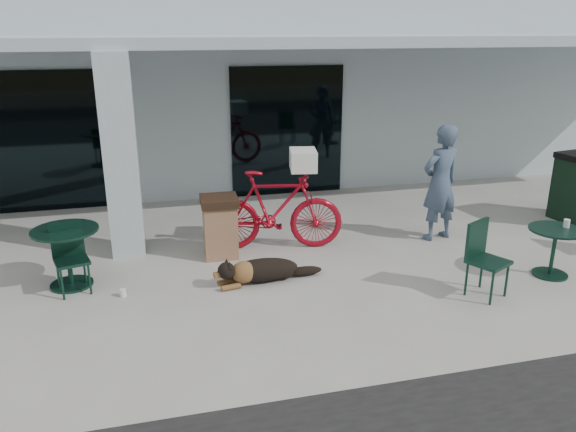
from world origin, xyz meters
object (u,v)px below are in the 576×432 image
object	(u,v)px
bicycle	(275,210)
cafe_chair_far_a	(489,261)
cafe_table_near	(68,258)
cafe_chair_near	(72,260)
cafe_table_far	(553,252)
trash_receptacle	(220,227)
dog	(263,269)
person	(440,183)

from	to	relation	value
bicycle	cafe_chair_far_a	distance (m)	3.35
bicycle	cafe_table_near	xyz separation A→B (m)	(-3.09, -0.67, -0.23)
bicycle	cafe_table_near	bearing A→B (deg)	113.01
cafe_table_near	cafe_chair_near	xyz separation A→B (m)	(0.07, -0.23, 0.06)
cafe_table_far	trash_receptacle	world-z (taller)	trash_receptacle
trash_receptacle	cafe_table_near	bearing A→B (deg)	-165.42
cafe_table_near	bicycle	bearing A→B (deg)	12.22
dog	trash_receptacle	size ratio (longest dim) A/B	1.21
dog	bicycle	bearing A→B (deg)	59.36
bicycle	cafe_chair_near	size ratio (longest dim) A/B	2.29
cafe_table_near	cafe_chair_far_a	distance (m)	5.70
cafe_chair_near	cafe_chair_far_a	distance (m)	5.57
cafe_table_near	cafe_chair_near	distance (m)	0.25
cafe_chair_far_a	trash_receptacle	xyz separation A→B (m)	(-3.26, 2.28, -0.03)
cafe_chair_near	cafe_chair_far_a	bearing A→B (deg)	-30.69
cafe_chair_near	person	size ratio (longest dim) A/B	0.49
cafe_chair_far_a	cafe_table_near	bearing A→B (deg)	135.88
bicycle	cafe_table_far	xyz separation A→B (m)	(3.66, -2.03, -0.30)
bicycle	cafe_chair_near	world-z (taller)	bicycle
cafe_table_near	person	xyz separation A→B (m)	(5.86, 0.43, 0.56)
cafe_table_near	cafe_table_far	size ratio (longest dim) A/B	1.17
cafe_table_near	person	bearing A→B (deg)	4.21
dog	person	world-z (taller)	person
bicycle	cafe_chair_near	bearing A→B (deg)	117.42
cafe_chair_far_a	person	size ratio (longest dim) A/B	0.52
cafe_table_near	person	distance (m)	5.90
dog	cafe_chair_near	bearing A→B (deg)	163.33
cafe_chair_near	trash_receptacle	bearing A→B (deg)	5.47
dog	cafe_table_far	distance (m)	4.19
bicycle	cafe_chair_far_a	bearing A→B (deg)	-124.52
dog	cafe_chair_far_a	size ratio (longest dim) A/B	1.15
bicycle	dog	distance (m)	1.36
cafe_chair_near	cafe_chair_far_a	size ratio (longest dim) A/B	0.93
bicycle	person	bearing A→B (deg)	-84.08
cafe_chair_near	person	distance (m)	5.85
bicycle	dog	size ratio (longest dim) A/B	1.86
cafe_chair_far_a	trash_receptacle	bearing A→B (deg)	118.35
bicycle	person	xyz separation A→B (m)	(2.78, -0.24, 0.33)
cafe_table_near	trash_receptacle	world-z (taller)	trash_receptacle
cafe_chair_near	person	bearing A→B (deg)	-8.73
cafe_table_far	trash_receptacle	distance (m)	4.95
bicycle	trash_receptacle	bearing A→B (deg)	107.12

